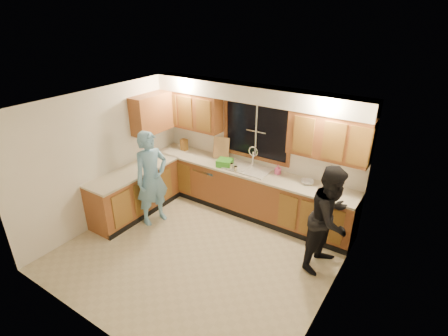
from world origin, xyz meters
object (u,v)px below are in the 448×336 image
object	(u,v)px
sink	(248,172)
knife_block	(184,145)
soap_bottle	(278,170)
woman	(330,219)
man	(152,178)
bowl	(307,182)
stove	(112,205)
dish_crate	(225,163)
dishwasher	(211,182)

from	to	relation	value
sink	knife_block	distance (m)	1.65
soap_bottle	woman	bearing A→B (deg)	-32.94
man	bowl	distance (m)	2.79
stove	bowl	xyz separation A→B (m)	(2.97, 1.89, 0.50)
man	bowl	xyz separation A→B (m)	(2.45, 1.34, 0.05)
stove	dish_crate	distance (m)	2.24
dish_crate	sink	bearing A→B (deg)	14.54
dish_crate	bowl	xyz separation A→B (m)	(1.62, 0.19, -0.04)
stove	man	xyz separation A→B (m)	(0.51, 0.56, 0.45)
knife_block	dishwasher	bearing A→B (deg)	-4.94
dishwasher	soap_bottle	xyz separation A→B (m)	(1.42, 0.14, 0.60)
soap_bottle	sink	bearing A→B (deg)	-168.01
dishwasher	man	xyz separation A→B (m)	(-0.44, -1.25, 0.49)
woman	dish_crate	xyz separation A→B (m)	(-2.29, 0.59, 0.13)
bowl	stove	bearing A→B (deg)	-147.43
dish_crate	soap_bottle	xyz separation A→B (m)	(1.02, 0.24, 0.03)
sink	woman	bearing A→B (deg)	-20.89
man	dishwasher	bearing A→B (deg)	-4.28
dishwasher	bowl	size ratio (longest dim) A/B	3.59
soap_bottle	stove	bearing A→B (deg)	-140.61
knife_block	bowl	size ratio (longest dim) A/B	1.06
woman	dishwasher	bearing A→B (deg)	86.36
man	woman	xyz separation A→B (m)	(3.13, 0.57, -0.04)
man	soap_bottle	distance (m)	2.32
man	dish_crate	size ratio (longest dim) A/B	6.35
stove	soap_bottle	world-z (taller)	soap_bottle
bowl	knife_block	bearing A→B (deg)	179.60
woman	man	bearing A→B (deg)	110.97
soap_bottle	dish_crate	bearing A→B (deg)	-166.88
knife_block	dish_crate	world-z (taller)	knife_block
woman	knife_block	world-z (taller)	woman
dish_crate	soap_bottle	world-z (taller)	soap_bottle
soap_bottle	bowl	bearing A→B (deg)	-4.90
dishwasher	bowl	bearing A→B (deg)	2.40
man	dish_crate	distance (m)	1.43
sink	dishwasher	bearing A→B (deg)	-179.01
man	soap_bottle	bearing A→B (deg)	-38.26
dishwasher	stove	xyz separation A→B (m)	(-0.95, -1.81, 0.04)
dishwasher	man	size ratio (longest dim) A/B	0.46
knife_block	bowl	bearing A→B (deg)	2.21
soap_bottle	bowl	world-z (taller)	soap_bottle
man	knife_block	bearing A→B (deg)	29.28
knife_block	man	bearing A→B (deg)	-73.03
sink	dishwasher	distance (m)	0.96
stove	woman	size ratio (longest dim) A/B	0.53
dishwasher	knife_block	size ratio (longest dim) A/B	3.38
stove	soap_bottle	xyz separation A→B (m)	(2.37, 1.95, 0.56)
woman	knife_block	bearing A→B (deg)	87.86
sink	dish_crate	size ratio (longest dim) A/B	3.04
sink	man	bearing A→B (deg)	-135.40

